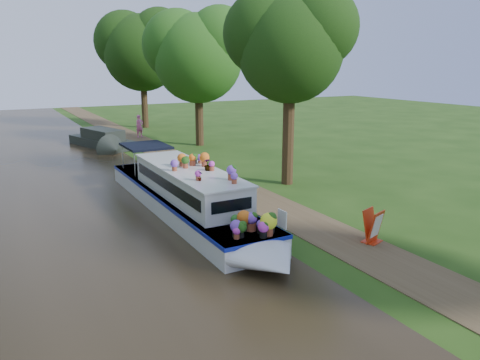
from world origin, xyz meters
name	(u,v)px	position (x,y,z in m)	size (l,w,h in m)	color
ground	(249,212)	(0.00, 0.00, 0.00)	(100.00, 100.00, 0.00)	#1F3E0F
canal_water	(92,239)	(-6.00, 0.00, 0.01)	(10.00, 100.00, 0.02)	black
towpath	(275,207)	(1.20, 0.00, 0.01)	(2.20, 100.00, 0.03)	#493922
plant_boat	(189,195)	(-2.25, 0.62, 0.85)	(2.29, 13.52, 2.29)	silver
tree_near_overhang	(290,41)	(3.79, 3.06, 6.60)	(5.52, 5.28, 8.99)	black
tree_near_mid	(197,51)	(4.48, 15.08, 6.44)	(6.90, 6.60, 9.40)	black
tree_near_far	(141,47)	(3.98, 26.09, 7.05)	(7.59, 7.26, 10.30)	black
second_boat	(103,140)	(-1.75, 17.27, 0.52)	(3.49, 7.04, 1.29)	black
sandwich_board	(373,228)	(1.90, -4.69, 0.51)	(0.72, 0.73, 1.07)	red
pedestrian_pink	(140,126)	(1.81, 20.45, 0.90)	(0.63, 0.42, 1.74)	#D8598A
verge_plant	(207,186)	(-0.07, 3.83, 0.19)	(0.34, 0.30, 0.38)	#315C1B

